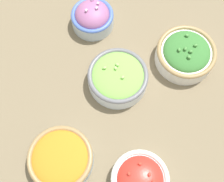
{
  "coord_description": "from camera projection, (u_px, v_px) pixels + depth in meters",
  "views": [
    {
      "loc": [
        0.27,
        0.11,
        0.75
      ],
      "look_at": [
        0.0,
        0.0,
        0.03
      ],
      "focal_mm": 50.0,
      "sensor_mm": 36.0,
      "label": 1
    }
  ],
  "objects": [
    {
      "name": "ground_plane",
      "position": [
        112.0,
        95.0,
        0.81
      ],
      "size": [
        3.0,
        3.0,
        0.0
      ],
      "primitive_type": "plane",
      "color": "#75664C"
    },
    {
      "name": "bowl_lettuce",
      "position": [
        118.0,
        77.0,
        0.79
      ],
      "size": [
        0.15,
        0.15,
        0.06
      ],
      "color": "silver",
      "rests_on": "ground_plane"
    },
    {
      "name": "bowl_carrots",
      "position": [
        61.0,
        159.0,
        0.72
      ],
      "size": [
        0.15,
        0.15,
        0.05
      ],
      "color": "#B2C1CC",
      "rests_on": "ground_plane"
    },
    {
      "name": "bowl_red_onion",
      "position": [
        92.0,
        17.0,
        0.85
      ],
      "size": [
        0.12,
        0.12,
        0.08
      ],
      "color": "#B2C1CC",
      "rests_on": "ground_plane"
    },
    {
      "name": "bowl_broccoli",
      "position": [
        186.0,
        54.0,
        0.81
      ],
      "size": [
        0.16,
        0.16,
        0.07
      ],
      "color": "silver",
      "rests_on": "ground_plane"
    },
    {
      "name": "bowl_cherry_tomatoes",
      "position": [
        140.0,
        179.0,
        0.7
      ],
      "size": [
        0.13,
        0.13,
        0.06
      ],
      "color": "silver",
      "rests_on": "ground_plane"
    }
  ]
}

